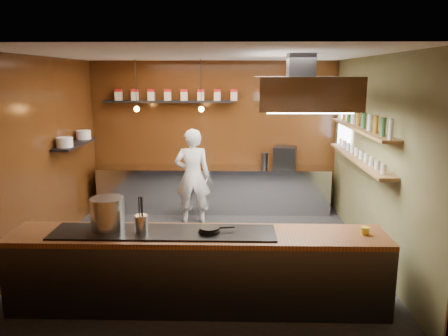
{
  "coord_description": "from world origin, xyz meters",
  "views": [
    {
      "loc": [
        0.43,
        -6.39,
        2.72
      ],
      "look_at": [
        0.25,
        0.4,
        1.27
      ],
      "focal_mm": 35.0,
      "sensor_mm": 36.0,
      "label": 1
    }
  ],
  "objects_px": {
    "stockpot_large": "(108,214)",
    "espresso_machine": "(285,157)",
    "chef": "(193,176)",
    "extractor_hood": "(300,91)",
    "stockpot_small": "(110,217)"
  },
  "relations": [
    {
      "from": "espresso_machine",
      "to": "stockpot_large",
      "type": "bearing_deg",
      "value": -112.25
    },
    {
      "from": "stockpot_large",
      "to": "espresso_machine",
      "type": "height_order",
      "value": "espresso_machine"
    },
    {
      "from": "extractor_hood",
      "to": "stockpot_small",
      "type": "distance_m",
      "value": 2.97
    },
    {
      "from": "extractor_hood",
      "to": "stockpot_small",
      "type": "bearing_deg",
      "value": -154.3
    },
    {
      "from": "stockpot_small",
      "to": "espresso_machine",
      "type": "relative_size",
      "value": 0.69
    },
    {
      "from": "extractor_hood",
      "to": "stockpot_small",
      "type": "xyz_separation_m",
      "value": [
        -2.34,
        -1.13,
        -1.43
      ]
    },
    {
      "from": "extractor_hood",
      "to": "espresso_machine",
      "type": "relative_size",
      "value": 4.64
    },
    {
      "from": "stockpot_small",
      "to": "chef",
      "type": "height_order",
      "value": "chef"
    },
    {
      "from": "stockpot_large",
      "to": "espresso_machine",
      "type": "relative_size",
      "value": 0.91
    },
    {
      "from": "stockpot_small",
      "to": "chef",
      "type": "xyz_separation_m",
      "value": [
        0.69,
        2.96,
        -0.19
      ]
    },
    {
      "from": "stockpot_small",
      "to": "chef",
      "type": "bearing_deg",
      "value": 76.87
    },
    {
      "from": "stockpot_small",
      "to": "chef",
      "type": "relative_size",
      "value": 0.17
    },
    {
      "from": "extractor_hood",
      "to": "chef",
      "type": "height_order",
      "value": "extractor_hood"
    },
    {
      "from": "espresso_machine",
      "to": "chef",
      "type": "bearing_deg",
      "value": -146.41
    },
    {
      "from": "stockpot_large",
      "to": "stockpot_small",
      "type": "bearing_deg",
      "value": 46.95
    }
  ]
}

